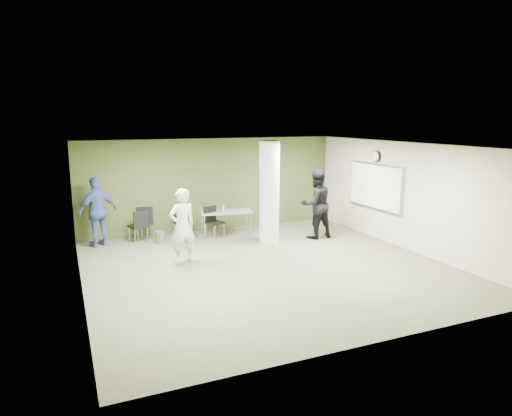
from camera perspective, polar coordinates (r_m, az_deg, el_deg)
name	(u,v)px	position (r m, az deg, el deg)	size (l,w,h in m)	color
floor	(266,267)	(10.69, 1.25, -7.35)	(8.00, 8.00, 0.00)	#595A47
ceiling	(266,146)	(10.16, 1.32, 7.81)	(8.00, 8.00, 0.00)	white
wall_back	(212,185)	(14.02, -5.50, 2.94)	(8.00, 0.02, 2.80)	#3C4E25
wall_left	(77,223)	(9.44, -21.42, -1.81)	(0.02, 8.00, 2.80)	#3C4E25
wall_right_cream	(406,196)	(12.50, 18.22, 1.42)	(0.02, 8.00, 2.80)	beige
column	(269,192)	(12.53, 1.66, 2.00)	(0.56, 0.56, 2.80)	silver
whiteboard	(375,186)	(13.35, 14.61, 2.65)	(0.05, 2.30, 1.30)	silver
wall_clock	(376,156)	(13.26, 14.80, 6.28)	(0.06, 0.32, 0.32)	black
folding_table	(225,213)	(13.41, -3.86, -0.61)	(1.58, 0.87, 0.96)	#9C9C97
wastebasket	(160,237)	(12.93, -11.89, -3.57)	(0.28, 0.28, 0.32)	#4C4C4C
chair_back_left	(139,224)	(13.00, -14.39, -1.93)	(0.56, 0.56, 0.91)	black
chair_back_right	(144,220)	(13.25, -13.78, -1.48)	(0.51, 0.51, 0.97)	black
chair_table_left	(182,219)	(13.23, -9.21, -1.40)	(0.49, 0.49, 0.94)	black
chair_table_right	(213,219)	(13.19, -5.41, -1.44)	(0.59, 0.59, 0.91)	black
woman_white	(182,226)	(10.91, -9.21, -2.22)	(0.65, 0.43, 1.79)	silver
man_black	(316,204)	(13.12, 7.52, 0.49)	(0.96, 0.75, 1.98)	black
man_blue	(98,212)	(12.89, -19.17, -0.45)	(1.10, 0.46, 1.88)	#40569E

